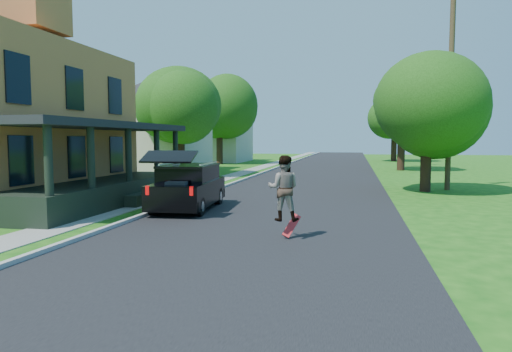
% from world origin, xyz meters
% --- Properties ---
extents(ground, '(140.00, 140.00, 0.00)m').
position_xyz_m(ground, '(0.00, 0.00, 0.00)').
color(ground, '#155310').
rests_on(ground, ground).
extents(street, '(8.00, 120.00, 0.02)m').
position_xyz_m(street, '(0.00, 20.00, 0.00)').
color(street, black).
rests_on(street, ground).
extents(curb, '(0.15, 120.00, 0.12)m').
position_xyz_m(curb, '(-4.05, 20.00, 0.00)').
color(curb, '#A3A49E').
rests_on(curb, ground).
extents(sidewalk, '(1.30, 120.00, 0.03)m').
position_xyz_m(sidewalk, '(-5.60, 20.00, 0.00)').
color(sidewalk, gray).
rests_on(sidewalk, ground).
extents(front_walk, '(6.50, 1.20, 0.03)m').
position_xyz_m(front_walk, '(-9.50, 6.00, 0.00)').
color(front_walk, gray).
rests_on(front_walk, ground).
extents(neighbor_house_mid, '(12.78, 12.78, 8.30)m').
position_xyz_m(neighbor_house_mid, '(-13.50, 24.00, 4.19)').
color(neighbor_house_mid, beige).
rests_on(neighbor_house_mid, ground).
extents(neighbor_house_far, '(12.78, 12.78, 8.30)m').
position_xyz_m(neighbor_house_far, '(-13.50, 40.00, 4.19)').
color(neighbor_house_far, beige).
rests_on(neighbor_house_far, ground).
extents(black_suv, '(2.07, 4.68, 2.13)m').
position_xyz_m(black_suv, '(-3.20, 5.37, 0.81)').
color(black_suv, black).
rests_on(black_suv, ground).
extents(skateboarder, '(0.82, 0.65, 1.62)m').
position_xyz_m(skateboarder, '(0.82, 1.29, 1.28)').
color(skateboarder, black).
rests_on(skateboarder, ground).
extents(skateboard, '(0.42, 0.54, 0.54)m').
position_xyz_m(skateboard, '(1.00, 1.49, 0.30)').
color(skateboard, '#B40F11').
rests_on(skateboard, ground).
extents(tree_left_mid, '(7.51, 7.18, 8.63)m').
position_xyz_m(tree_left_mid, '(-9.05, 19.27, 5.51)').
color(tree_left_mid, black).
rests_on(tree_left_mid, ground).
extents(tree_left_far, '(7.86, 7.85, 10.38)m').
position_xyz_m(tree_left_far, '(-10.96, 34.85, 6.40)').
color(tree_left_far, black).
rests_on(tree_left_far, ground).
extents(tree_right_near, '(5.10, 4.93, 7.01)m').
position_xyz_m(tree_right_near, '(5.79, 13.14, 4.39)').
color(tree_right_near, black).
rests_on(tree_right_near, ground).
extents(tree_right_mid, '(6.39, 6.04, 8.89)m').
position_xyz_m(tree_right_mid, '(6.11, 28.58, 6.02)').
color(tree_right_mid, black).
rests_on(tree_right_mid, ground).
extents(tree_right_far, '(6.04, 6.11, 8.28)m').
position_xyz_m(tree_right_far, '(6.85, 44.64, 5.39)').
color(tree_right_far, black).
rests_on(tree_right_far, ground).
extents(utility_pole_near, '(1.58, 0.50, 10.13)m').
position_xyz_m(utility_pole_near, '(7.00, 14.13, 5.21)').
color(utility_pole_near, '#42331E').
rests_on(utility_pole_near, ground).
extents(utility_pole_far, '(1.47, 0.27, 9.44)m').
position_xyz_m(utility_pole_far, '(6.73, 33.81, 4.85)').
color(utility_pole_far, '#42331E').
rests_on(utility_pole_far, ground).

